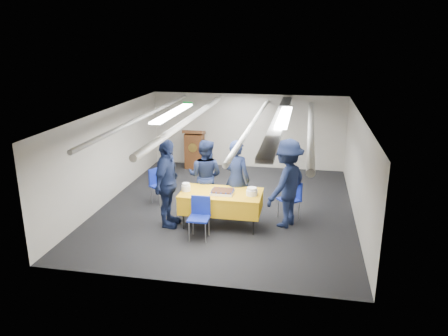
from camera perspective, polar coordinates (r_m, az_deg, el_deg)
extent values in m
plane|color=black|center=(10.72, 0.40, -5.08)|extent=(7.00, 7.00, 0.00)
cube|color=beige|center=(13.69, 3.08, 4.85)|extent=(6.00, 0.02, 2.30)
cube|color=beige|center=(11.25, -14.74, 1.61)|extent=(0.02, 7.00, 2.30)
cube|color=beige|center=(10.25, 17.08, -0.08)|extent=(0.02, 7.00, 2.30)
cube|color=white|center=(10.08, 0.43, 7.07)|extent=(6.00, 7.00, 0.02)
cylinder|color=silver|center=(10.64, -10.30, 6.73)|extent=(0.10, 6.90, 0.10)
cylinder|color=silver|center=(10.31, -4.53, 6.39)|extent=(0.14, 6.90, 0.14)
cylinder|color=silver|center=(10.03, 3.82, 5.87)|extent=(0.10, 6.90, 0.10)
cylinder|color=silver|center=(9.97, 11.28, 5.28)|extent=(0.14, 6.90, 0.14)
cube|color=gray|center=(9.96, 7.28, 6.28)|extent=(0.28, 6.90, 0.08)
cube|color=white|center=(10.40, -6.69, 7.15)|extent=(0.25, 2.60, 0.04)
cube|color=white|center=(9.94, 7.87, 6.65)|extent=(0.25, 2.60, 0.04)
cube|color=#0C591E|center=(13.90, -4.74, 8.36)|extent=(0.30, 0.04, 0.12)
cylinder|color=black|center=(9.52, -5.31, -6.93)|extent=(0.04, 0.04, 0.36)
cylinder|color=black|center=(9.24, 3.87, -7.66)|extent=(0.04, 0.04, 0.36)
cylinder|color=black|center=(10.14, -4.22, -5.37)|extent=(0.04, 0.04, 0.36)
cylinder|color=black|center=(9.87, 4.37, -6.00)|extent=(0.04, 0.04, 0.36)
cube|color=gold|center=(9.52, -0.38, -4.46)|extent=(1.74, 0.92, 0.39)
cube|color=gold|center=(9.45, -0.38, -3.28)|extent=(1.76, 0.94, 0.03)
cube|color=white|center=(9.36, -0.19, -3.20)|extent=(0.47, 0.37, 0.06)
cube|color=black|center=(9.34, -0.19, -2.97)|extent=(0.45, 0.36, 0.02)
sphere|color=navy|center=(9.23, -1.65, -3.24)|extent=(0.04, 0.04, 0.04)
sphere|color=navy|center=(9.54, -1.21, -2.55)|extent=(0.04, 0.04, 0.04)
sphere|color=navy|center=(9.21, -1.02, -3.28)|extent=(0.04, 0.04, 0.04)
sphere|color=navy|center=(9.52, -0.61, -2.59)|extent=(0.04, 0.04, 0.04)
sphere|color=navy|center=(9.19, -0.39, -3.32)|extent=(0.04, 0.04, 0.04)
sphere|color=navy|center=(9.50, 0.00, -2.62)|extent=(0.04, 0.04, 0.04)
sphere|color=navy|center=(9.17, 0.24, -3.36)|extent=(0.04, 0.04, 0.04)
sphere|color=navy|center=(9.48, 0.62, -2.66)|extent=(0.04, 0.04, 0.04)
sphere|color=navy|center=(9.15, 0.88, -3.40)|extent=(0.04, 0.04, 0.04)
sphere|color=navy|center=(9.47, 1.23, -2.70)|extent=(0.04, 0.04, 0.04)
sphere|color=navy|center=(9.31, -1.65, -3.05)|extent=(0.04, 0.04, 0.04)
sphere|color=navy|center=(9.23, 1.08, -3.23)|extent=(0.04, 0.04, 0.04)
sphere|color=navy|center=(9.39, -1.54, -2.88)|extent=(0.04, 0.04, 0.04)
sphere|color=navy|center=(9.31, 1.17, -3.06)|extent=(0.04, 0.04, 0.04)
sphere|color=navy|center=(9.47, -1.43, -2.71)|extent=(0.04, 0.04, 0.04)
sphere|color=navy|center=(9.38, 1.26, -2.88)|extent=(0.04, 0.04, 0.04)
cylinder|color=white|center=(9.55, -5.00, -2.63)|extent=(0.20, 0.20, 0.13)
cylinder|color=white|center=(9.52, -5.01, -2.13)|extent=(0.16, 0.16, 0.05)
cylinder|color=white|center=(9.28, 3.66, -3.22)|extent=(0.24, 0.24, 0.12)
cylinder|color=white|center=(9.25, 3.67, -2.72)|extent=(0.20, 0.20, 0.05)
cube|color=#5C3217|center=(13.71, -3.86, 2.27)|extent=(0.55, 0.45, 1.10)
cube|color=#5C3217|center=(13.54, -3.94, 4.70)|extent=(0.62, 0.53, 0.21)
cylinder|color=gold|center=(13.45, -4.12, 2.64)|extent=(0.28, 0.02, 0.28)
cylinder|color=gray|center=(8.94, -4.58, -8.31)|extent=(0.02, 0.02, 0.43)
cylinder|color=gray|center=(8.87, -2.43, -8.49)|extent=(0.02, 0.02, 0.43)
cylinder|color=gray|center=(9.24, -4.07, -7.43)|extent=(0.02, 0.02, 0.43)
cylinder|color=gray|center=(9.17, -1.98, -7.59)|extent=(0.02, 0.02, 0.43)
cube|color=navy|center=(8.96, -3.29, -6.59)|extent=(0.43, 0.43, 0.04)
cube|color=navy|center=(9.04, -3.05, -4.84)|extent=(0.40, 0.05, 0.40)
cylinder|color=gray|center=(10.15, 7.09, -5.22)|extent=(0.02, 0.02, 0.43)
cylinder|color=gray|center=(9.89, 8.21, -5.86)|extent=(0.02, 0.02, 0.43)
cylinder|color=gray|center=(10.33, 8.65, -4.86)|extent=(0.02, 0.02, 0.43)
cylinder|color=gray|center=(10.08, 9.79, -5.49)|extent=(0.02, 0.02, 0.43)
cube|color=navy|center=(10.03, 8.49, -4.11)|extent=(0.59, 0.59, 0.04)
cube|color=navy|center=(10.06, 9.42, -2.75)|extent=(0.28, 0.34, 0.40)
cylinder|color=gray|center=(10.76, -8.39, -3.95)|extent=(0.02, 0.02, 0.43)
cylinder|color=gray|center=(10.95, -6.98, -3.51)|extent=(0.02, 0.02, 0.43)
cylinder|color=gray|center=(11.02, -9.47, -3.50)|extent=(0.02, 0.02, 0.43)
cylinder|color=gray|center=(11.21, -8.08, -3.07)|extent=(0.02, 0.02, 0.43)
cube|color=navy|center=(10.90, -8.28, -2.35)|extent=(0.58, 0.58, 0.04)
cube|color=navy|center=(10.98, -8.94, -1.03)|extent=(0.25, 0.36, 0.40)
imported|color=black|center=(9.85, 1.59, -1.46)|extent=(0.76, 0.61, 1.82)
imported|color=black|center=(10.20, -2.48, -1.05)|extent=(0.92, 0.76, 1.74)
imported|color=black|center=(9.45, -7.44, -2.05)|extent=(0.51, 1.15, 1.94)
imported|color=black|center=(9.48, 8.15, -2.00)|extent=(1.22, 1.45, 1.94)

